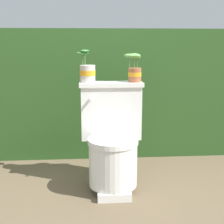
% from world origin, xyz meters
% --- Properties ---
extents(ground_plane, '(12.00, 12.00, 0.00)m').
position_xyz_m(ground_plane, '(0.00, 0.00, 0.00)').
color(ground_plane, brown).
extents(hedge_backdrop, '(3.85, 0.84, 1.18)m').
position_xyz_m(hedge_backdrop, '(0.00, 1.07, 0.59)').
color(hedge_backdrop, '#284C1E').
rests_on(hedge_backdrop, ground).
extents(toilet, '(0.47, 0.46, 0.77)m').
position_xyz_m(toilet, '(0.07, 0.05, 0.35)').
color(toilet, white).
rests_on(toilet, ground).
extents(potted_plant_left, '(0.14, 0.12, 0.24)m').
position_xyz_m(potted_plant_left, '(-0.11, 0.19, 0.85)').
color(potted_plant_left, beige).
rests_on(potted_plant_left, toilet).
extents(potted_plant_midleft, '(0.13, 0.10, 0.21)m').
position_xyz_m(potted_plant_midleft, '(0.24, 0.18, 0.86)').
color(potted_plant_midleft, '#9E5638').
rests_on(potted_plant_midleft, toilet).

